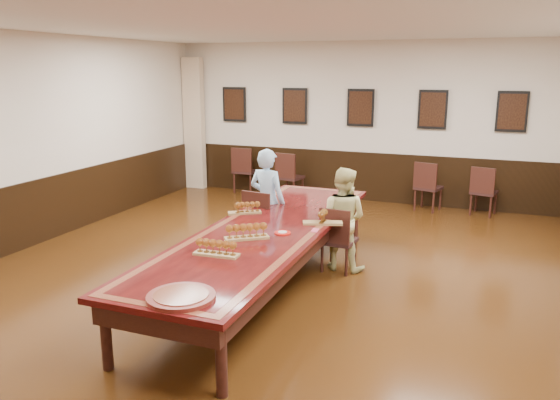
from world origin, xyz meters
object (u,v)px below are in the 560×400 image
at_px(spare_chair_c, 429,186).
at_px(person_man, 267,201).
at_px(chair_woman, 339,239).
at_px(carved_platter, 181,297).
at_px(chair_man, 264,222).
at_px(conference_table, 265,239).
at_px(spare_chair_b, 290,176).
at_px(spare_chair_a, 245,170).
at_px(spare_chair_d, 484,191).
at_px(person_woman, 342,219).

height_order(spare_chair_c, person_man, person_man).
distance_m(chair_woman, carved_platter, 3.14).
relative_size(chair_man, conference_table, 0.19).
relative_size(chair_man, spare_chair_b, 0.98).
bearing_deg(carved_platter, spare_chair_a, 110.65).
bearing_deg(chair_woman, spare_chair_a, -45.72).
xyz_separation_m(chair_man, spare_chair_c, (1.95, 3.49, -0.01)).
bearing_deg(spare_chair_a, spare_chair_c, 175.25).
bearing_deg(spare_chair_a, conference_table, 115.37).
height_order(spare_chair_d, person_woman, person_woman).
height_order(spare_chair_a, spare_chair_d, spare_chair_a).
distance_m(spare_chair_b, spare_chair_d, 3.79).
relative_size(chair_woman, person_man, 0.58).
xyz_separation_m(chair_woman, spare_chair_a, (-3.20, 3.94, 0.05)).
bearing_deg(spare_chair_d, spare_chair_c, 14.46).
bearing_deg(chair_man, spare_chair_c, -109.95).
bearing_deg(spare_chair_b, carved_platter, 111.99).
relative_size(spare_chair_a, spare_chair_b, 1.01).
xyz_separation_m(chair_woman, spare_chair_c, (0.74, 3.75, 0.03)).
bearing_deg(person_woman, carved_platter, 84.96).
height_order(spare_chair_a, person_woman, person_woman).
xyz_separation_m(chair_man, spare_chair_d, (2.95, 3.52, -0.03)).
bearing_deg(conference_table, spare_chair_b, 106.48).
height_order(spare_chair_b, person_woman, person_woman).
height_order(chair_woman, carved_platter, chair_woman).
relative_size(chair_woman, spare_chair_c, 0.94).
xyz_separation_m(spare_chair_b, person_man, (0.86, -3.30, 0.28)).
bearing_deg(spare_chair_c, conference_table, 87.45).
relative_size(person_man, carved_platter, 2.51).
bearing_deg(chair_man, conference_table, 123.09).
relative_size(spare_chair_d, carved_platter, 1.49).
relative_size(chair_woman, spare_chair_b, 0.90).
height_order(chair_woman, spare_chair_a, spare_chair_a).
relative_size(chair_man, chair_woman, 1.09).
height_order(spare_chair_c, carved_platter, spare_chair_c).
distance_m(chair_man, carved_platter, 3.40).
bearing_deg(spare_chair_a, carved_platter, 108.60).
xyz_separation_m(spare_chair_c, conference_table, (-1.45, -4.62, 0.14)).
distance_m(chair_woman, spare_chair_c, 3.82).
height_order(spare_chair_b, person_man, person_man).
relative_size(person_man, conference_table, 0.31).
bearing_deg(conference_table, spare_chair_c, 72.60).
height_order(person_man, carved_platter, person_man).
xyz_separation_m(spare_chair_b, person_woman, (2.05, -3.56, 0.20)).
bearing_deg(spare_chair_b, person_man, 114.09).
bearing_deg(chair_woman, chair_man, -6.89).
height_order(spare_chair_d, carved_platter, spare_chair_d).
xyz_separation_m(chair_woman, spare_chair_d, (1.74, 3.78, 0.01)).
bearing_deg(person_woman, chair_man, -2.48).
relative_size(chair_man, person_man, 0.63).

